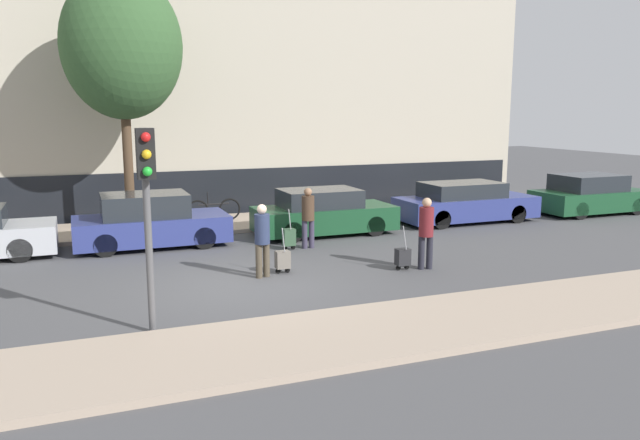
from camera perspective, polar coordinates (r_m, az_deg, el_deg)
name	(u,v)px	position (r m, az deg, el deg)	size (l,w,h in m)	color
ground_plane	(244,285)	(13.52, -6.97, -5.88)	(80.00, 80.00, 0.00)	#4C4C4F
sidewalk_near	(304,342)	(10.09, -1.47, -11.06)	(28.00, 2.50, 0.12)	tan
sidewalk_far	(188,226)	(20.19, -12.02, -0.54)	(28.00, 3.00, 0.12)	tan
building_facade	(165,82)	(23.66, -14.03, 12.11)	(28.00, 3.30, 9.35)	#B7AD99
parked_car_1	(150,222)	(17.58, -15.29, -0.18)	(4.08, 1.84, 1.47)	navy
parked_car_2	(323,213)	(18.63, 0.29, 0.63)	(4.17, 1.78, 1.37)	#194728
parked_car_3	(465,203)	(21.27, 13.12, 1.51)	(4.70, 1.80, 1.33)	navy
parked_car_4	(590,195)	(24.42, 23.45, 2.08)	(4.14, 1.90, 1.42)	#194728
pedestrian_left	(262,236)	(13.84, -5.30, -1.49)	(0.34, 0.34, 1.65)	#4C4233
trolley_left	(283,260)	(14.28, -3.44, -3.64)	(0.34, 0.29, 1.06)	slate
pedestrian_center	(308,214)	(16.72, -1.10, 0.53)	(0.35, 0.34, 1.64)	#383347
trolley_center	(289,237)	(16.63, -2.85, -1.59)	(0.34, 0.29, 1.11)	#335138
pedestrian_right	(426,229)	(14.71, 9.68, -0.81)	(0.35, 0.34, 1.69)	#23232D
trolley_right	(403,257)	(14.67, 7.57, -3.37)	(0.34, 0.29, 1.05)	#262628
traffic_light	(147,189)	(10.36, -15.55, 2.75)	(0.28, 0.47, 3.41)	#515154
parked_bicycle	(214,210)	(20.52, -9.69, 0.93)	(1.77, 0.06, 0.96)	black
bare_tree_near_crossing	(122,47)	(19.43, -17.66, 14.87)	(3.43, 3.43, 7.48)	#4C3826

